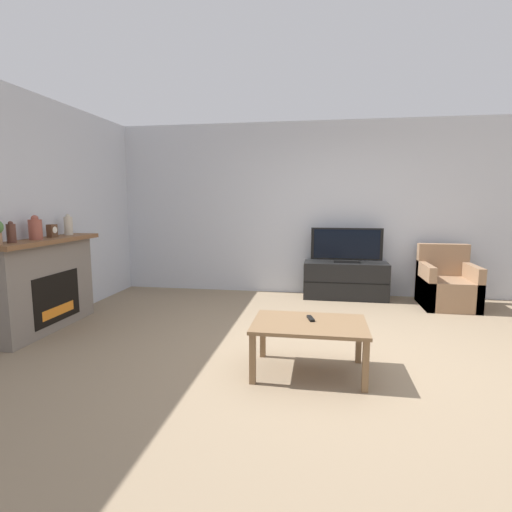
% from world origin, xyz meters
% --- Properties ---
extents(ground_plane, '(24.00, 24.00, 0.00)m').
position_xyz_m(ground_plane, '(0.00, 0.00, 0.00)').
color(ground_plane, '#89755B').
extents(wall_back, '(12.00, 0.06, 2.70)m').
position_xyz_m(wall_back, '(0.00, 2.66, 1.35)').
color(wall_back, silver).
rests_on(wall_back, ground).
extents(wall_left, '(0.06, 12.00, 2.70)m').
position_xyz_m(wall_left, '(-3.42, 0.00, 1.35)').
color(wall_left, silver).
rests_on(wall_left, ground).
extents(fireplace, '(0.40, 1.55, 1.06)m').
position_xyz_m(fireplace, '(-3.24, 0.28, 0.54)').
color(fireplace, slate).
rests_on(fireplace, ground).
extents(mantel_vase_left, '(0.09, 0.09, 0.22)m').
position_xyz_m(mantel_vase_left, '(-3.23, -0.18, 1.16)').
color(mantel_vase_left, '#512D23').
rests_on(mantel_vase_left, fireplace).
extents(mantel_vase_centre_left, '(0.14, 0.14, 0.27)m').
position_xyz_m(mantel_vase_centre_left, '(-3.23, 0.16, 1.18)').
color(mantel_vase_centre_left, '#994C3D').
rests_on(mantel_vase_centre_left, fireplace).
extents(mantel_vase_right, '(0.10, 0.10, 0.26)m').
position_xyz_m(mantel_vase_right, '(-3.23, 0.74, 1.18)').
color(mantel_vase_right, beige).
rests_on(mantel_vase_right, fireplace).
extents(mantel_clock, '(0.08, 0.11, 0.15)m').
position_xyz_m(mantel_clock, '(-3.23, 0.43, 1.14)').
color(mantel_clock, brown).
rests_on(mantel_clock, fireplace).
extents(tv_stand, '(1.25, 0.45, 0.56)m').
position_xyz_m(tv_stand, '(0.24, 2.37, 0.28)').
color(tv_stand, black).
rests_on(tv_stand, ground).
extents(tv, '(1.06, 0.18, 0.52)m').
position_xyz_m(tv, '(0.24, 2.36, 0.80)').
color(tv, black).
rests_on(tv, tv_stand).
extents(armchair, '(0.70, 0.76, 0.86)m').
position_xyz_m(armchair, '(1.63, 2.12, 0.28)').
color(armchair, '#937051').
rests_on(armchair, ground).
extents(coffee_table, '(0.97, 0.66, 0.45)m').
position_xyz_m(coffee_table, '(-0.22, -0.41, 0.39)').
color(coffee_table, brown).
rests_on(coffee_table, ground).
extents(remote, '(0.08, 0.16, 0.02)m').
position_xyz_m(remote, '(-0.21, -0.33, 0.46)').
color(remote, black).
rests_on(remote, coffee_table).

